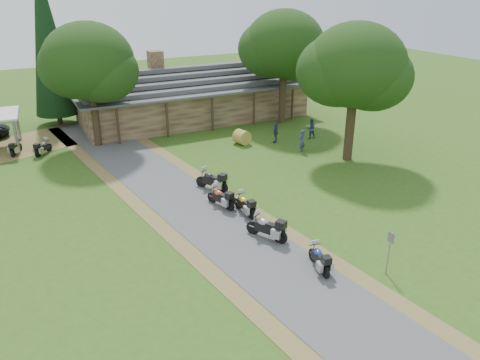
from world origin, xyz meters
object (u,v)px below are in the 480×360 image
motorcycle_row_e (212,180)px  hay_bale (242,137)px  motorcycle_row_b (267,226)px  motorcycle_carport_a (16,147)px  motorcycle_row_c (245,204)px  motorcycle_row_a (319,257)px  motorcycle_carport_b (43,147)px  lodge (193,92)px  motorcycle_row_d (221,197)px

motorcycle_row_e → hay_bale: size_ratio=1.82×
motorcycle_row_b → motorcycle_carport_a: 21.82m
motorcycle_row_e → motorcycle_row_c: bearing=154.9°
motorcycle_row_e → motorcycle_carport_a: 16.25m
motorcycle_row_a → motorcycle_carport_a: bearing=37.3°
motorcycle_row_b → hay_bale: (5.53, 13.67, -0.14)m
motorcycle_carport_a → motorcycle_row_b: bearing=-128.2°
motorcycle_row_c → motorcycle_carport_b: 17.72m
lodge → motorcycle_row_a: lodge is taller
lodge → motorcycle_row_e: size_ratio=10.42×
motorcycle_row_d → hay_bale: 11.17m
motorcycle_row_d → motorcycle_carport_a: (-9.95, 14.82, -0.06)m
motorcycle_carport_a → motorcycle_row_e: bearing=-117.1°
motorcycle_row_a → motorcycle_row_b: motorcycle_row_b is taller
motorcycle_row_d → motorcycle_row_e: (0.46, 2.34, 0.07)m
motorcycle_row_c → hay_bale: bearing=-29.2°
motorcycle_row_a → motorcycle_row_c: size_ratio=0.95×
motorcycle_carport_a → motorcycle_carport_b: bearing=-95.0°
motorcycle_row_a → motorcycle_row_d: bearing=20.5°
motorcycle_row_e → motorcycle_carport_a: motorcycle_row_e is taller
lodge → motorcycle_row_d: size_ratio=11.51×
motorcycle_row_b → motorcycle_row_d: size_ratio=1.10×
motorcycle_row_d → motorcycle_row_e: size_ratio=0.91×
motorcycle_row_c → motorcycle_row_e: size_ratio=0.89×
motorcycle_row_a → motorcycle_carport_a: 25.16m
motorcycle_row_e → motorcycle_carport_b: bearing=6.3°
motorcycle_carport_a → motorcycle_row_d: bearing=-123.1°
motorcycle_row_a → hay_bale: size_ratio=1.54×
motorcycle_row_d → motorcycle_carport_b: motorcycle_row_d is taller
motorcycle_row_a → motorcycle_row_d: size_ratio=0.94×
motorcycle_row_d → motorcycle_carport_a: 17.85m
motorcycle_row_a → hay_bale: 17.69m
motorcycle_row_d → motorcycle_carport_b: bearing=11.6°
motorcycle_row_b → motorcycle_carport_b: motorcycle_row_b is taller
motorcycle_row_c → hay_bale: (5.27, 10.78, -0.06)m
motorcycle_row_d → motorcycle_carport_a: motorcycle_row_d is taller
motorcycle_row_c → motorcycle_row_d: bearing=26.8°
lodge → motorcycle_row_a: 26.19m
motorcycle_row_a → motorcycle_row_c: bearing=15.4°
motorcycle_row_b → motorcycle_carport_b: bearing=-3.2°
lodge → motorcycle_row_b: size_ratio=10.44×
motorcycle_row_c → motorcycle_carport_b: bearing=27.3°
motorcycle_row_c → motorcycle_row_d: motorcycle_row_d is taller
lodge → motorcycle_row_e: bearing=-107.5°
motorcycle_row_d → hay_bale: bearing=-51.9°
hay_bale → lodge: bearing=94.2°
lodge → motorcycle_row_d: lodge is taller
motorcycle_carport_b → lodge: bearing=-32.9°
motorcycle_row_b → motorcycle_row_d: 4.34m
lodge → motorcycle_row_d: bearing=-106.7°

